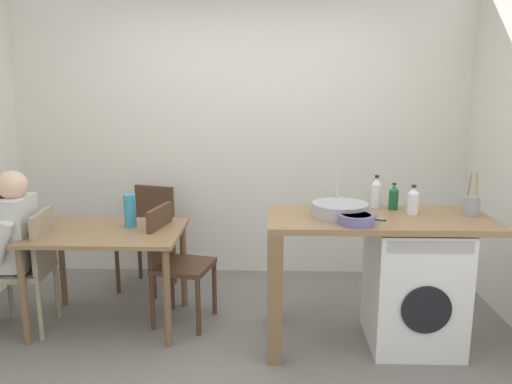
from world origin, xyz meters
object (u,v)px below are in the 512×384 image
at_px(chair_opposite, 174,258).
at_px(bottle_tall_green, 376,193).
at_px(seated_person, 6,243).
at_px(vase, 130,211).
at_px(utensil_crock, 471,205).
at_px(chair_spare_by_wall, 149,231).
at_px(washing_machine, 413,285).
at_px(bottle_squat_brown, 394,197).
at_px(bottle_clear_small, 413,201).
at_px(chair_person_seat, 31,264).
at_px(dining_table, 108,243).
at_px(mixing_bowl, 356,219).

bearing_deg(chair_opposite, bottle_tall_green, 101.15).
height_order(seated_person, vase, seated_person).
bearing_deg(utensil_crock, seated_person, 178.81).
height_order(chair_opposite, chair_spare_by_wall, same).
height_order(washing_machine, vase, vase).
relative_size(bottle_squat_brown, utensil_crock, 0.64).
distance_m(chair_spare_by_wall, utensil_crock, 2.66).
relative_size(chair_spare_by_wall, bottle_tall_green, 3.80).
height_order(washing_machine, bottle_clear_small, bottle_clear_small).
height_order(chair_person_seat, chair_spare_by_wall, same).
bearing_deg(bottle_squat_brown, bottle_tall_green, 155.29).
bearing_deg(seated_person, utensil_crock, -95.00).
relative_size(bottle_tall_green, utensil_crock, 0.79).
bearing_deg(dining_table, chair_opposite, 7.91).
height_order(chair_person_seat, bottle_clear_small, bottle_clear_small).
height_order(bottle_tall_green, utensil_crock, utensil_crock).
height_order(dining_table, chair_person_seat, chair_person_seat).
bearing_deg(dining_table, bottle_clear_small, -4.03).
distance_m(bottle_squat_brown, mixing_bowl, 0.52).
bearing_deg(mixing_bowl, chair_spare_by_wall, 143.71).
height_order(chair_person_seat, seated_person, seated_person).
bearing_deg(utensil_crock, chair_spare_by_wall, 158.86).
bearing_deg(washing_machine, chair_person_seat, 177.27).
relative_size(chair_opposite, chair_spare_by_wall, 1.00).
bearing_deg(bottle_tall_green, chair_spare_by_wall, 158.00).
relative_size(seated_person, bottle_squat_brown, 6.26).
height_order(bottle_tall_green, mixing_bowl, bottle_tall_green).
bearing_deg(chair_person_seat, bottle_tall_green, -91.02).
bearing_deg(chair_opposite, vase, -83.22).
distance_m(washing_machine, bottle_clear_small, 0.59).
relative_size(chair_person_seat, utensil_crock, 3.00).
distance_m(chair_person_seat, seated_person, 0.23).
distance_m(chair_spare_by_wall, seated_person, 1.22).
bearing_deg(chair_spare_by_wall, chair_person_seat, 69.74).
xyz_separation_m(chair_person_seat, seated_person, (-0.16, -0.01, 0.16)).
bearing_deg(bottle_squat_brown, seated_person, -178.33).
bearing_deg(bottle_clear_small, utensil_crock, -3.01).
distance_m(dining_table, chair_opposite, 0.50).
bearing_deg(bottle_clear_small, chair_opposite, 172.64).
distance_m(bottle_tall_green, vase, 1.82).
distance_m(chair_opposite, bottle_clear_small, 1.79).
bearing_deg(vase, chair_opposite, -5.88).
xyz_separation_m(chair_spare_by_wall, mixing_bowl, (1.63, -1.19, 0.45)).
xyz_separation_m(chair_spare_by_wall, bottle_tall_green, (1.84, -0.74, 0.52)).
bearing_deg(bottle_clear_small, mixing_bowl, -147.79).
height_order(chair_opposite, washing_machine, chair_opposite).
xyz_separation_m(chair_spare_by_wall, seated_person, (-0.83, -0.88, 0.16)).
bearing_deg(chair_opposite, seated_person, -69.07).
distance_m(bottle_squat_brown, vase, 1.94).
relative_size(chair_opposite, vase, 3.61).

